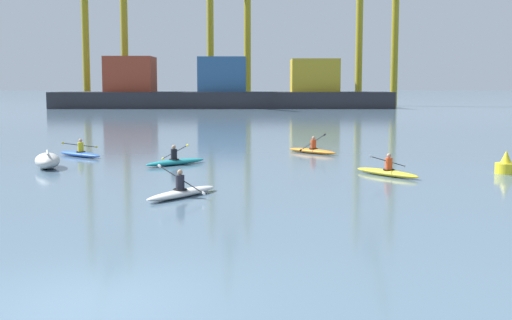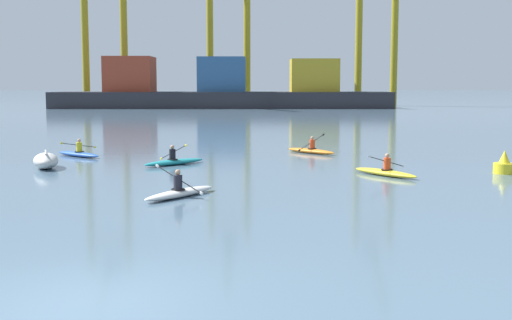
# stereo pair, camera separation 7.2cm
# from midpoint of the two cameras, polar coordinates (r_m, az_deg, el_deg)

# --- Properties ---
(ground_plane) EXTENTS (800.00, 800.00, 0.00)m
(ground_plane) POSITION_cam_midpoint_polar(r_m,az_deg,el_deg) (12.26, -14.25, -11.83)
(ground_plane) COLOR slate
(container_barge) EXTENTS (53.66, 9.89, 8.16)m
(container_barge) POSITION_cam_midpoint_polar(r_m,az_deg,el_deg) (107.34, -2.93, 5.99)
(container_barge) COLOR #28282D
(container_barge) RESTS_ON ground
(gantry_crane_west_mid) EXTENTS (7.89, 16.47, 32.21)m
(gantry_crane_west_mid) POSITION_cam_midpoint_polar(r_m,az_deg,el_deg) (121.63, -2.32, 12.66)
(gantry_crane_west_mid) COLOR olive
(gantry_crane_west_mid) RESTS_ON ground
(gantry_crane_east_mid) EXTENTS (7.44, 19.52, 34.38)m
(gantry_crane_east_mid) POSITION_cam_midpoint_polar(r_m,az_deg,el_deg) (119.60, 10.49, 12.99)
(gantry_crane_east_mid) COLOR olive
(gantry_crane_east_mid) RESTS_ON ground
(capsized_dinghy) EXTENTS (1.85, 2.81, 0.76)m
(capsized_dinghy) POSITION_cam_midpoint_polar(r_m,az_deg,el_deg) (31.71, -17.47, -0.05)
(capsized_dinghy) COLOR beige
(capsized_dinghy) RESTS_ON ground
(channel_buoy) EXTENTS (0.90, 0.90, 1.00)m
(channel_buoy) POSITION_cam_midpoint_polar(r_m,az_deg,el_deg) (30.39, 20.62, -0.42)
(channel_buoy) COLOR yellow
(channel_buoy) RESTS_ON ground
(kayak_teal) EXTENTS (2.87, 2.79, 1.08)m
(kayak_teal) POSITION_cam_midpoint_polar(r_m,az_deg,el_deg) (31.77, -6.93, -0.11)
(kayak_teal) COLOR teal
(kayak_teal) RESTS_ON ground
(kayak_orange) EXTENTS (2.75, 2.90, 1.07)m
(kayak_orange) POSITION_cam_midpoint_polar(r_m,az_deg,el_deg) (36.93, 4.84, 0.84)
(kayak_orange) COLOR orange
(kayak_orange) RESTS_ON ground
(kayak_yellow) EXTENTS (2.48, 3.10, 0.96)m
(kayak_yellow) POSITION_cam_midpoint_polar(r_m,az_deg,el_deg) (28.32, 11.15, -0.99)
(kayak_yellow) COLOR yellow
(kayak_yellow) RESTS_ON ground
(kayak_white) EXTENTS (2.43, 3.14, 1.08)m
(kayak_white) POSITION_cam_midpoint_polar(r_m,az_deg,el_deg) (22.74, -6.41, -2.74)
(kayak_white) COLOR silver
(kayak_white) RESTS_ON ground
(kayak_blue) EXTENTS (2.99, 2.64, 0.95)m
(kayak_blue) POSITION_cam_midpoint_polar(r_m,az_deg,el_deg) (36.33, -14.88, 0.55)
(kayak_blue) COLOR #2856B2
(kayak_blue) RESTS_ON ground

